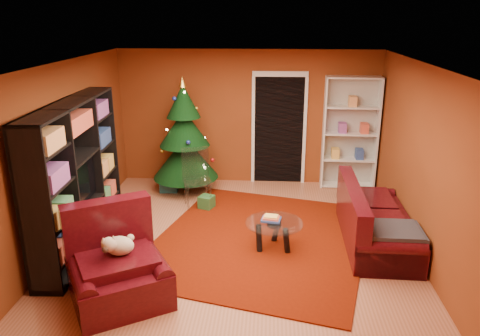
# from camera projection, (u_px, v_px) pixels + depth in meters

# --- Properties ---
(floor) EXTENTS (5.00, 5.50, 0.05)m
(floor) POSITION_uv_depth(u_px,v_px,m) (238.00, 246.00, 6.89)
(floor) COLOR #9C583B
(floor) RESTS_ON ground
(ceiling) EXTENTS (5.00, 5.50, 0.05)m
(ceiling) POSITION_uv_depth(u_px,v_px,m) (238.00, 63.00, 6.05)
(ceiling) COLOR silver
(ceiling) RESTS_ON wall_back
(wall_back) EXTENTS (5.00, 0.05, 2.60)m
(wall_back) POSITION_uv_depth(u_px,v_px,m) (248.00, 117.00, 9.10)
(wall_back) COLOR brown
(wall_back) RESTS_ON ground
(wall_left) EXTENTS (0.05, 5.50, 2.60)m
(wall_left) POSITION_uv_depth(u_px,v_px,m) (61.00, 156.00, 6.63)
(wall_left) COLOR brown
(wall_left) RESTS_ON ground
(wall_right) EXTENTS (0.05, 5.50, 2.60)m
(wall_right) POSITION_uv_depth(u_px,v_px,m) (424.00, 164.00, 6.31)
(wall_right) COLOR brown
(wall_right) RESTS_ON ground
(doorway) EXTENTS (1.06, 0.60, 2.16)m
(doorway) POSITION_uv_depth(u_px,v_px,m) (279.00, 131.00, 9.10)
(doorway) COLOR black
(doorway) RESTS_ON floor
(rug) EXTENTS (3.76, 4.12, 0.02)m
(rug) POSITION_uv_depth(u_px,v_px,m) (261.00, 240.00, 7.00)
(rug) COLOR #5E1303
(rug) RESTS_ON floor
(media_unit) EXTENTS (0.56, 2.76, 2.10)m
(media_unit) POSITION_uv_depth(u_px,v_px,m) (77.00, 176.00, 6.58)
(media_unit) COLOR black
(media_unit) RESTS_ON floor
(christmas_tree) EXTENTS (1.46, 1.46, 2.18)m
(christmas_tree) POSITION_uv_depth(u_px,v_px,m) (185.00, 137.00, 8.66)
(christmas_tree) COLOR black
(christmas_tree) RESTS_ON floor
(gift_box_teal) EXTENTS (0.36, 0.36, 0.33)m
(gift_box_teal) POSITION_uv_depth(u_px,v_px,m) (169.00, 182.00, 8.92)
(gift_box_teal) COLOR #1C596A
(gift_box_teal) RESTS_ON floor
(gift_box_green) EXTENTS (0.30, 0.30, 0.23)m
(gift_box_green) POSITION_uv_depth(u_px,v_px,m) (207.00, 202.00, 8.10)
(gift_box_green) COLOR #255A26
(gift_box_green) RESTS_ON floor
(gift_box_red) EXTENTS (0.26, 0.26, 0.22)m
(gift_box_red) POSITION_uv_depth(u_px,v_px,m) (188.00, 179.00, 9.28)
(gift_box_red) COLOR maroon
(gift_box_red) RESTS_ON floor
(white_bookshelf) EXTENTS (1.03, 0.40, 2.19)m
(white_bookshelf) POSITION_uv_depth(u_px,v_px,m) (350.00, 133.00, 8.86)
(white_bookshelf) COLOR white
(white_bookshelf) RESTS_ON floor
(armchair) EXTENTS (1.59, 1.59, 0.90)m
(armchair) POSITION_uv_depth(u_px,v_px,m) (118.00, 265.00, 5.42)
(armchair) COLOR #34070C
(armchair) RESTS_ON rug
(dog) EXTENTS (0.50, 0.46, 0.29)m
(dog) POSITION_uv_depth(u_px,v_px,m) (120.00, 246.00, 5.42)
(dog) COLOR beige
(dog) RESTS_ON armchair
(sofa) EXTENTS (0.96, 2.06, 0.88)m
(sofa) POSITION_uv_depth(u_px,v_px,m) (377.00, 215.00, 6.80)
(sofa) COLOR #34070C
(sofa) RESTS_ON rug
(coffee_table) EXTENTS (0.94, 0.94, 0.51)m
(coffee_table) POSITION_uv_depth(u_px,v_px,m) (274.00, 235.00, 6.68)
(coffee_table) COLOR gray
(coffee_table) RESTS_ON rug
(acrylic_chair) EXTENTS (0.60, 0.63, 0.92)m
(acrylic_chair) POSITION_uv_depth(u_px,v_px,m) (197.00, 182.00, 8.08)
(acrylic_chair) COLOR #66605B
(acrylic_chair) RESTS_ON rug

